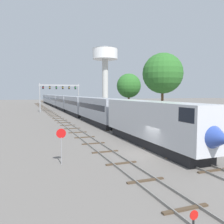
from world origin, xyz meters
The scene contains 9 objects.
ground_plane centered at (0.00, 0.00, 0.00)m, with size 400.00×400.00×0.00m, color slate.
track_main centered at (2.00, 60.00, 0.07)m, with size 2.60×200.00×0.16m.
track_near centered at (-3.50, 40.00, 0.07)m, with size 2.60×160.00×0.16m.
passenger_train centered at (2.00, 60.51, 2.61)m, with size 3.04×133.77×4.80m.
signal_gantry centered at (-0.25, 53.32, 6.32)m, with size 12.10×0.49×8.59m.
water_tower centered at (22.87, 78.22, 20.77)m, with size 10.92×10.92×25.81m.
stop_sign centered at (-8.00, -0.47, 1.87)m, with size 0.76×0.08×2.88m.
trackside_tree_left centered at (16.01, 38.96, 7.62)m, with size 6.49×6.49×10.89m.
trackside_tree_mid centered at (18.14, 25.87, 9.96)m, with size 8.86×8.86×14.41m.
Camera 1 is at (-10.76, -19.08, 5.66)m, focal length 37.93 mm.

